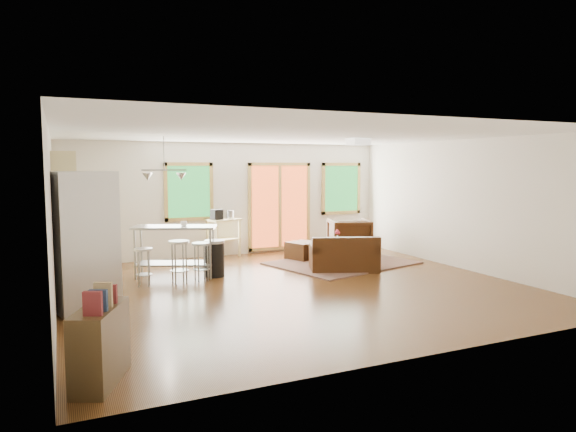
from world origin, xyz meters
name	(u,v)px	position (x,y,z in m)	size (l,w,h in m)	color
floor	(295,287)	(0.00, 0.00, -0.01)	(7.50, 7.00, 0.02)	#3C230F
ceiling	(295,134)	(0.00, 0.00, 2.61)	(7.50, 7.00, 0.02)	white
back_wall	(231,199)	(0.00, 3.51, 1.30)	(7.50, 0.02, 2.60)	silver
left_wall	(51,222)	(-3.76, 0.00, 1.30)	(0.02, 7.00, 2.60)	silver
right_wall	(466,205)	(3.76, 0.00, 1.30)	(0.02, 7.00, 2.60)	silver
front_wall	(433,239)	(0.00, -3.51, 1.30)	(7.50, 0.02, 2.60)	silver
window_left	(189,192)	(-1.00, 3.46, 1.50)	(1.10, 0.05, 1.30)	#165120
french_doors	(280,206)	(1.20, 3.46, 1.10)	(1.60, 0.05, 2.10)	#A73C18
window_right	(341,188)	(2.90, 3.46, 1.50)	(1.10, 0.05, 1.30)	#165120
rug	(342,263)	(1.80, 1.50, 0.01)	(2.77, 2.13, 0.03)	#4F5A3B
loveseat	(344,257)	(1.46, 0.85, 0.28)	(1.50, 1.17, 0.71)	black
coffee_table	(332,246)	(1.70, 1.77, 0.35)	(1.05, 0.68, 0.40)	#3C2B16
armchair	(349,235)	(2.51, 2.41, 0.46)	(0.90, 0.84, 0.93)	black
ottoman	(303,251)	(1.25, 2.27, 0.20)	(0.59, 0.59, 0.39)	black
vase	(337,239)	(1.80, 1.70, 0.51)	(0.23, 0.23, 0.31)	silver
book	(346,237)	(1.94, 1.59, 0.55)	(0.22, 0.03, 0.30)	maroon
cabinets	(71,233)	(-3.49, 1.70, 0.93)	(0.64, 2.24, 2.30)	#D7C481
refrigerator	(85,241)	(-3.34, -0.03, 1.00)	(0.96, 0.94, 2.00)	#B7BABC
island	(175,242)	(-1.70, 1.67, 0.66)	(1.63, 1.13, 0.96)	#B7BABC
cup	(184,223)	(-1.55, 1.60, 1.01)	(0.12, 0.10, 0.12)	white
bar_stool_a	(144,258)	(-2.36, 1.14, 0.49)	(0.38, 0.38, 0.66)	#B7BABC
bar_stool_b	(179,252)	(-1.76, 1.07, 0.57)	(0.38, 0.38, 0.77)	#B7BABC
bar_stool_c	(201,252)	(-1.34, 1.13, 0.52)	(0.36, 0.36, 0.70)	#B7BABC
trash_can	(215,258)	(-1.03, 1.38, 0.35)	(0.50, 0.50, 0.69)	black
kitchen_cart	(223,224)	(-0.28, 3.29, 0.75)	(0.83, 0.67, 1.10)	#D7C481
bookshelf	(100,344)	(-3.35, -2.78, 0.39)	(0.63, 0.90, 0.98)	#3C2B16
ceiling_flush	(358,142)	(1.60, 0.60, 2.53)	(0.35, 0.35, 0.12)	white
pendant_light	(164,176)	(-1.90, 1.50, 1.90)	(0.80, 0.18, 0.79)	gray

